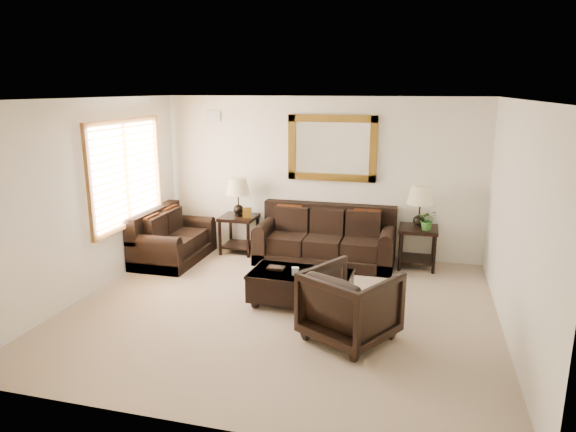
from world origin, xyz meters
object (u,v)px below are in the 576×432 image
(end_table_left, at_px, (238,204))
(armchair, at_px, (350,301))
(loveseat, at_px, (171,241))
(coffee_table, at_px, (301,285))
(sofa, at_px, (326,242))
(end_table_right, at_px, (419,215))

(end_table_left, height_order, armchair, end_table_left)
(armchair, bearing_deg, loveseat, -2.39)
(coffee_table, bearing_deg, end_table_left, 130.84)
(sofa, distance_m, loveseat, 2.61)
(sofa, xyz_separation_m, loveseat, (-2.54, -0.58, -0.02))
(sofa, distance_m, end_table_right, 1.58)
(sofa, height_order, end_table_left, end_table_left)
(end_table_left, xyz_separation_m, end_table_right, (3.05, -0.00, 0.01))
(loveseat, bearing_deg, coffee_table, -116.30)
(sofa, height_order, armchair, armchair)
(coffee_table, height_order, armchair, armchair)
(sofa, xyz_separation_m, armchair, (0.78, -2.65, 0.13))
(loveseat, distance_m, end_table_right, 4.12)
(loveseat, xyz_separation_m, armchair, (3.33, -2.06, 0.15))
(end_table_right, bearing_deg, end_table_left, 179.97)
(loveseat, distance_m, end_table_left, 1.31)
(end_table_left, relative_size, coffee_table, 0.97)
(sofa, distance_m, end_table_left, 1.66)
(loveseat, relative_size, end_table_left, 1.15)
(sofa, relative_size, end_table_left, 1.70)
(loveseat, xyz_separation_m, coffee_table, (2.55, -1.26, -0.03))
(sofa, bearing_deg, end_table_left, 176.24)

